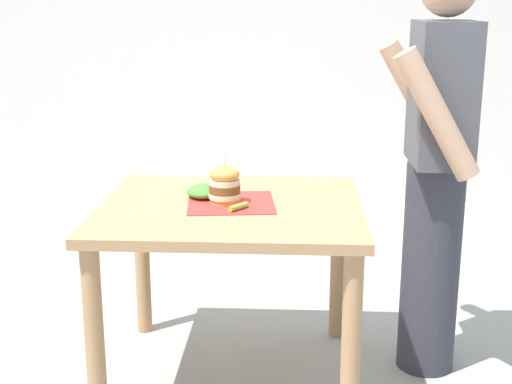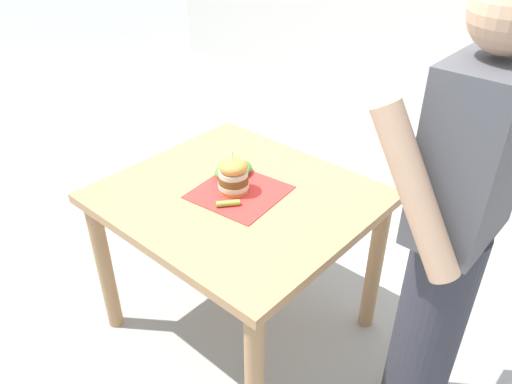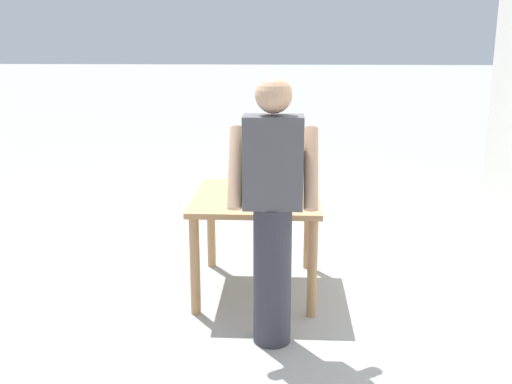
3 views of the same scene
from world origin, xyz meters
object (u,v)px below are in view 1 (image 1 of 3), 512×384
at_px(patio_table, 231,233).
at_px(pickle_spear, 238,207).
at_px(diner_across_table, 436,167).
at_px(side_salad, 204,191).
at_px(sandwich, 225,185).

bearing_deg(patio_table, pickle_spear, 21.34).
xyz_separation_m(pickle_spear, diner_across_table, (-0.24, 0.78, 0.11)).
height_order(patio_table, side_salad, side_salad).
distance_m(sandwich, diner_across_table, 0.86).
distance_m(patio_table, pickle_spear, 0.17).
height_order(sandwich, diner_across_table, diner_across_table).
height_order(side_salad, diner_across_table, diner_across_table).
bearing_deg(side_salad, diner_across_table, 92.66).
height_order(patio_table, sandwich, sandwich).
bearing_deg(diner_across_table, patio_table, -80.30).
bearing_deg(diner_across_table, side_salad, -87.34).
height_order(sandwich, side_salad, sandwich).
distance_m(pickle_spear, diner_across_table, 0.83).
bearing_deg(sandwich, pickle_spear, 32.03).
bearing_deg(patio_table, diner_across_table, 99.70).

